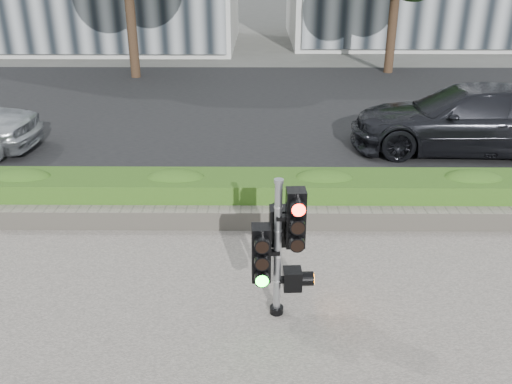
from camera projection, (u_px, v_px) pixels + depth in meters
ground at (236, 290)px, 7.76m from camera, size 120.00×120.00×0.00m
road at (250, 108)px, 16.91m from camera, size 60.00×13.00×0.02m
curb at (243, 196)px, 10.62m from camera, size 60.00×0.25×0.12m
stone_wall at (241, 218)px, 9.42m from camera, size 12.00×0.32×0.34m
hedge at (242, 194)px, 9.94m from camera, size 12.00×1.00×0.68m
traffic_signal at (280, 242)px, 6.81m from camera, size 0.67×0.50×1.92m
car_dark at (467, 119)px, 12.89m from camera, size 5.60×2.64×1.58m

